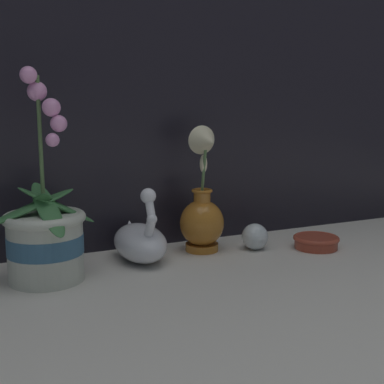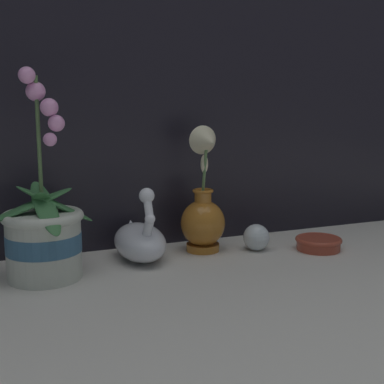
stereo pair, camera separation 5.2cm
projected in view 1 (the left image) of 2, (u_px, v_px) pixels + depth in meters
name	position (u px, v px, depth m)	size (l,w,h in m)	color
ground_plane	(207.00, 275.00, 1.12)	(2.80, 2.80, 0.00)	beige
orchid_potted_plant	(45.00, 235.00, 1.07)	(0.22, 0.21, 0.43)	beige
swan_figurine	(140.00, 240.00, 1.21)	(0.11, 0.20, 0.18)	white
blue_vase	(203.00, 210.00, 1.28)	(0.11, 0.11, 0.30)	#B26B23
glass_sphere	(255.00, 237.00, 1.30)	(0.06, 0.06, 0.06)	silver
amber_dish	(316.00, 241.00, 1.32)	(0.11, 0.11, 0.03)	#A8422D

